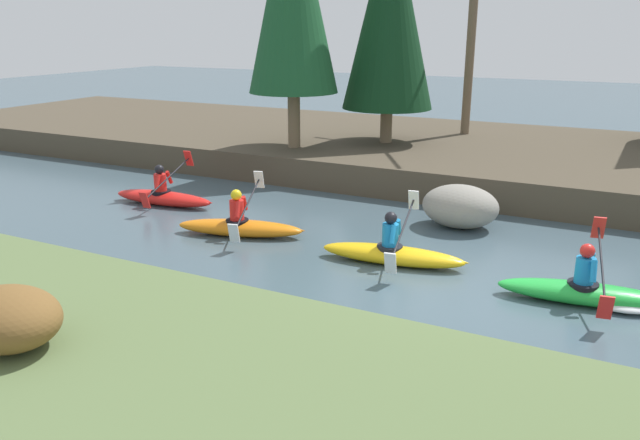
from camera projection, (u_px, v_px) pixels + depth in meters
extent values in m
plane|color=#425660|center=(438.00, 297.00, 10.20)|extent=(90.00, 90.00, 0.00)
cube|color=#4C4233|center=(533.00, 161.00, 18.44)|extent=(44.00, 9.14, 0.81)
cylinder|color=#7A664C|center=(294.00, 120.00, 18.21)|extent=(0.36, 0.36, 1.59)
cylinder|color=#7A664C|center=(386.00, 125.00, 19.04)|extent=(0.36, 0.36, 1.04)
cone|color=#0F3319|center=(390.00, 8.00, 18.03)|extent=(2.70, 2.70, 5.76)
cylinder|color=brown|center=(470.00, 48.00, 19.87)|extent=(0.28, 0.28, 5.49)
ellipsoid|color=brown|center=(8.00, 318.00, 6.82)|extent=(1.25, 1.04, 0.68)
ellipsoid|color=green|center=(585.00, 294.00, 9.94)|extent=(2.76, 0.99, 0.34)
cylinder|color=black|center=(583.00, 285.00, 9.91)|extent=(0.55, 0.55, 0.08)
cylinder|color=#1984CC|center=(585.00, 270.00, 9.83)|extent=(0.34, 0.34, 0.42)
sphere|color=red|center=(588.00, 251.00, 9.74)|extent=(0.26, 0.26, 0.23)
cylinder|color=#1984CC|center=(591.00, 261.00, 10.00)|extent=(0.12, 0.24, 0.35)
cylinder|color=#1984CC|center=(594.00, 271.00, 9.56)|extent=(0.12, 0.24, 0.35)
cylinder|color=black|center=(602.00, 264.00, 9.73)|extent=(0.32, 1.90, 0.65)
cube|color=red|center=(599.00, 228.00, 10.50)|extent=(0.22, 0.19, 0.41)
cube|color=red|center=(605.00, 307.00, 8.96)|extent=(0.22, 0.19, 0.41)
ellipsoid|color=white|center=(622.00, 303.00, 9.80)|extent=(1.19, 0.85, 0.18)
ellipsoid|color=yellow|center=(392.00, 255.00, 11.60)|extent=(2.75, 0.94, 0.34)
cone|color=yellow|center=(460.00, 262.00, 11.21)|extent=(0.37, 0.24, 0.20)
cylinder|color=black|center=(390.00, 247.00, 11.58)|extent=(0.54, 0.54, 0.08)
cylinder|color=#1984CC|center=(390.00, 235.00, 11.50)|extent=(0.34, 0.34, 0.42)
sphere|color=black|center=(391.00, 218.00, 11.40)|extent=(0.26, 0.26, 0.23)
cylinder|color=#1984CC|center=(399.00, 227.00, 11.66)|extent=(0.12, 0.23, 0.35)
cylinder|color=#1984CC|center=(393.00, 235.00, 11.23)|extent=(0.12, 0.23, 0.35)
cylinder|color=black|center=(403.00, 229.00, 11.39)|extent=(0.28, 1.90, 0.65)
cube|color=white|center=(414.00, 200.00, 12.16)|extent=(0.22, 0.18, 0.41)
cube|color=white|center=(390.00, 263.00, 10.63)|extent=(0.22, 0.18, 0.41)
ellipsoid|color=orange|center=(240.00, 228.00, 13.15)|extent=(2.76, 1.34, 0.34)
cone|color=orange|center=(297.00, 230.00, 12.93)|extent=(0.39, 0.29, 0.20)
cylinder|color=black|center=(237.00, 221.00, 13.11)|extent=(0.60, 0.60, 0.08)
cylinder|color=red|center=(237.00, 210.00, 13.04)|extent=(0.37, 0.37, 0.42)
sphere|color=yellow|center=(236.00, 195.00, 12.94)|extent=(0.29, 0.29, 0.23)
cylinder|color=red|center=(245.00, 203.00, 13.22)|extent=(0.15, 0.24, 0.35)
cylinder|color=red|center=(238.00, 209.00, 12.77)|extent=(0.15, 0.24, 0.35)
cylinder|color=black|center=(247.00, 205.00, 12.96)|extent=(0.57, 1.85, 0.65)
cube|color=white|center=(259.00, 180.00, 13.76)|extent=(0.24, 0.21, 0.41)
cube|color=white|center=(234.00, 233.00, 12.16)|extent=(0.24, 0.21, 0.41)
ellipsoid|color=red|center=(163.00, 198.00, 15.41)|extent=(2.74, 0.83, 0.34)
cone|color=red|center=(207.00, 202.00, 14.97)|extent=(0.37, 0.23, 0.20)
cylinder|color=black|center=(161.00, 192.00, 15.39)|extent=(0.52, 0.52, 0.08)
cylinder|color=red|center=(160.00, 182.00, 15.31)|extent=(0.32, 0.32, 0.42)
sphere|color=black|center=(159.00, 169.00, 15.22)|extent=(0.25, 0.25, 0.23)
cylinder|color=red|center=(169.00, 177.00, 15.47)|extent=(0.11, 0.23, 0.35)
cylinder|color=red|center=(158.00, 181.00, 15.04)|extent=(0.11, 0.23, 0.35)
cylinder|color=black|center=(168.00, 178.00, 15.19)|extent=(0.20, 1.91, 0.65)
cube|color=red|center=(189.00, 158.00, 15.95)|extent=(0.21, 0.18, 0.41)
cube|color=red|center=(145.00, 200.00, 14.44)|extent=(0.21, 0.18, 0.41)
ellipsoid|color=gray|center=(460.00, 206.00, 13.63)|extent=(1.67, 1.31, 0.94)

